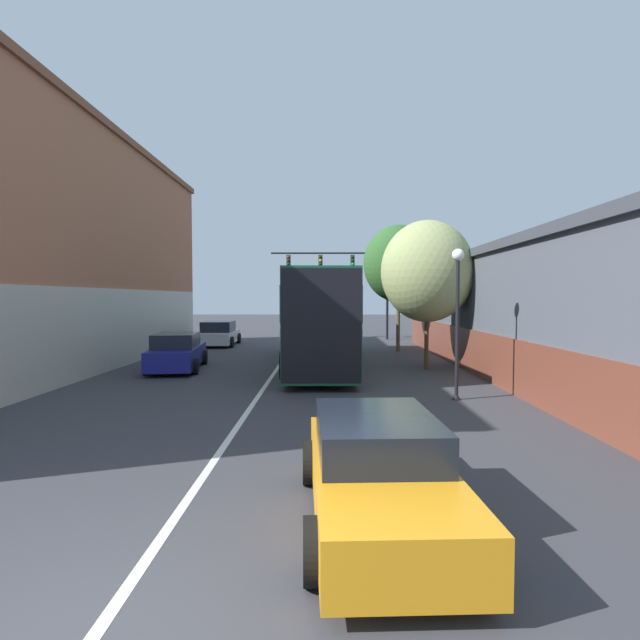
# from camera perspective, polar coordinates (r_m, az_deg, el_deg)

# --- Properties ---
(lane_center_line) EXTENTS (0.14, 46.16, 0.01)m
(lane_center_line) POSITION_cam_1_polar(r_m,az_deg,el_deg) (21.26, -4.62, -5.12)
(lane_center_line) COLOR silver
(lane_center_line) RESTS_ON ground_plane
(building_left_brick) EXTENTS (6.79, 25.57, 9.69)m
(building_left_brick) POSITION_cam_1_polar(r_m,az_deg,el_deg) (22.31, -31.21, 7.62)
(building_left_brick) COLOR #A86647
(building_left_brick) RESTS_ON ground_plane
(building_right_storefront) EXTENTS (7.60, 27.17, 4.68)m
(building_right_storefront) POSITION_cam_1_polar(r_m,az_deg,el_deg) (20.63, 27.06, 1.22)
(building_right_storefront) COLOR #4C515B
(building_right_storefront) RESTS_ON ground_plane
(bus) EXTENTS (3.01, 13.06, 3.79)m
(bus) POSITION_cam_1_polar(r_m,az_deg,el_deg) (21.17, -0.11, 0.61)
(bus) COLOR #145133
(bus) RESTS_ON ground_plane
(hatchback_foreground) EXTENTS (2.07, 4.36, 1.31)m
(hatchback_foreground) POSITION_cam_1_polar(r_m,az_deg,el_deg) (6.68, 6.64, -16.76)
(hatchback_foreground) COLOR orange
(hatchback_foreground) RESTS_ON ground_plane
(parked_car_left_near) EXTENTS (2.22, 4.53, 1.45)m
(parked_car_left_near) POSITION_cam_1_polar(r_m,az_deg,el_deg) (30.28, -11.47, -1.57)
(parked_car_left_near) COLOR silver
(parked_car_left_near) RESTS_ON ground_plane
(parked_car_left_mid) EXTENTS (2.38, 4.80, 1.45)m
(parked_car_left_mid) POSITION_cam_1_polar(r_m,az_deg,el_deg) (20.55, -16.00, -3.56)
(parked_car_left_mid) COLOR navy
(parked_car_left_mid) RESTS_ON ground_plane
(traffic_signal_gantry) EXTENTS (8.01, 0.36, 6.17)m
(traffic_signal_gantry) POSITION_cam_1_polar(r_m,az_deg,el_deg) (34.12, 3.19, 5.53)
(traffic_signal_gantry) COLOR black
(traffic_signal_gantry) RESTS_ON ground_plane
(street_lamp) EXTENTS (0.34, 0.34, 4.19)m
(street_lamp) POSITION_cam_1_polar(r_m,az_deg,el_deg) (14.29, 15.44, 1.32)
(street_lamp) COLOR black
(street_lamp) RESTS_ON ground_plane
(street_tree_near) EXTENTS (3.64, 3.27, 5.88)m
(street_tree_near) POSITION_cam_1_polar(r_m,az_deg,el_deg) (20.15, 12.15, 5.46)
(street_tree_near) COLOR #4C3823
(street_tree_near) RESTS_ON ground_plane
(street_tree_far) EXTENTS (3.69, 3.32, 6.67)m
(street_tree_far) POSITION_cam_1_polar(r_m,az_deg,el_deg) (26.72, 8.96, 6.38)
(street_tree_far) COLOR brown
(street_tree_far) RESTS_ON ground_plane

